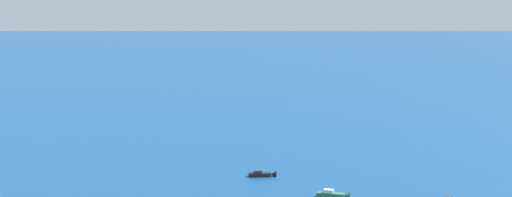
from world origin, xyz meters
The scene contains 2 objects.
motorboat_near_centre centered at (9.77, -44.76, 0.68)m, with size 8.83×5.71×2.52m.
motorboat_outer_ring_b centered at (38.02, -50.53, 0.62)m, with size 7.31×6.81×2.31m.
Camera 1 is at (-94.65, 113.99, 52.39)m, focal length 53.25 mm.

